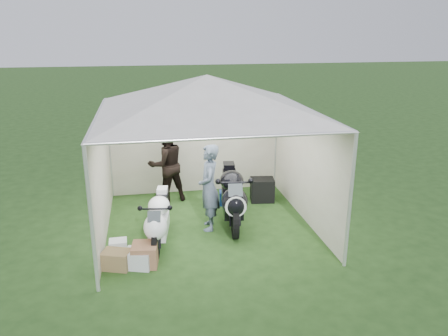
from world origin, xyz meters
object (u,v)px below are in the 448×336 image
(motorcycle_white, at_px, (159,219))
(motorcycle_black, at_px, (232,195))
(crate_1, at_px, (145,255))
(person_dark_jacket, at_px, (166,164))
(canopy_tent, at_px, (207,98))
(paddock_stand, at_px, (229,198))
(equipment_box, at_px, (262,190))
(crate_0, at_px, (138,259))
(crate_2, at_px, (118,246))
(person_blue_jacket, at_px, (209,188))
(crate_3, at_px, (117,260))

(motorcycle_white, distance_m, motorcycle_black, 1.64)
(motorcycle_black, bearing_deg, crate_1, -135.71)
(motorcycle_white, distance_m, person_dark_jacket, 2.15)
(canopy_tent, xyz_separation_m, motorcycle_white, (-1.01, -0.68, -2.08))
(canopy_tent, relative_size, paddock_stand, 13.64)
(motorcycle_black, relative_size, equipment_box, 4.17)
(motorcycle_black, xyz_separation_m, crate_0, (-1.88, -1.39, -0.46))
(crate_1, bearing_deg, crate_2, 130.59)
(person_blue_jacket, relative_size, crate_2, 5.57)
(canopy_tent, relative_size, crate_1, 13.49)
(paddock_stand, xyz_separation_m, person_dark_jacket, (-1.34, 0.45, 0.73))
(crate_2, bearing_deg, person_dark_jacket, 65.80)
(motorcycle_white, xyz_separation_m, person_dark_jacket, (0.28, 2.09, 0.38))
(crate_2, xyz_separation_m, crate_3, (-0.00, -0.55, 0.04))
(motorcycle_black, height_order, crate_0, motorcycle_black)
(motorcycle_black, xyz_separation_m, crate_2, (-2.24, -0.81, -0.49))
(motorcycle_black, height_order, paddock_stand, motorcycle_black)
(motorcycle_white, xyz_separation_m, person_blue_jacket, (1.01, 0.50, 0.36))
(motorcycle_black, bearing_deg, crate_2, -153.14)
(person_dark_jacket, relative_size, crate_3, 3.89)
(person_blue_jacket, xyz_separation_m, crate_2, (-1.75, -0.67, -0.74))
(paddock_stand, relative_size, person_blue_jacket, 0.24)
(canopy_tent, relative_size, crate_3, 12.48)
(paddock_stand, relative_size, crate_2, 1.35)
(canopy_tent, distance_m, crate_3, 3.30)
(person_blue_jacket, height_order, equipment_box, person_blue_jacket)
(equipment_box, bearing_deg, person_blue_jacket, -139.42)
(motorcycle_black, distance_m, person_dark_jacket, 1.92)
(paddock_stand, bearing_deg, crate_1, -128.89)
(person_dark_jacket, distance_m, person_blue_jacket, 1.75)
(motorcycle_black, relative_size, paddock_stand, 5.31)
(canopy_tent, distance_m, equipment_box, 2.90)
(person_blue_jacket, xyz_separation_m, crate_3, (-1.75, -1.22, -0.71))
(equipment_box, height_order, crate_1, equipment_box)
(person_dark_jacket, height_order, crate_1, person_dark_jacket)
(person_blue_jacket, height_order, crate_3, person_blue_jacket)
(canopy_tent, bearing_deg, person_blue_jacket, -91.29)
(motorcycle_black, bearing_deg, motorcycle_white, -149.88)
(person_blue_jacket, relative_size, equipment_box, 3.24)
(motorcycle_white, height_order, crate_1, motorcycle_white)
(motorcycle_white, relative_size, person_blue_jacket, 1.06)
(motorcycle_black, bearing_deg, crate_3, -141.72)
(equipment_box, bearing_deg, motorcycle_white, -144.73)
(motorcycle_black, xyz_separation_m, person_dark_jacket, (-1.22, 1.45, 0.28))
(motorcycle_black, relative_size, person_blue_jacket, 1.29)
(paddock_stand, xyz_separation_m, crate_1, (-1.89, -2.35, 0.03))
(person_dark_jacket, bearing_deg, motorcycle_black, 110.62)
(person_dark_jacket, bearing_deg, crate_3, 50.61)
(crate_3, bearing_deg, motorcycle_white, 44.35)
(motorcycle_black, xyz_separation_m, crate_3, (-2.24, -1.36, -0.45))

